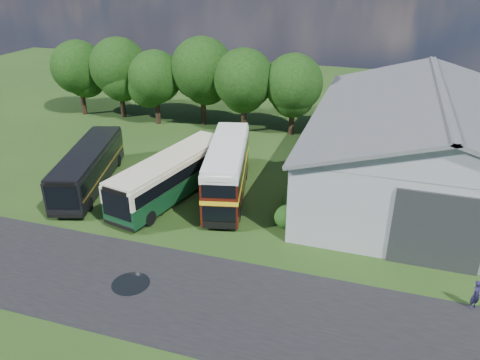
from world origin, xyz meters
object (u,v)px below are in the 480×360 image
(bus_green_single, at_px, (172,176))
(visitor_a, at_px, (476,295))
(bus_dark_single, at_px, (89,167))
(storage_shed, at_px, (432,137))
(bus_maroon_double, at_px, (227,172))

(bus_green_single, height_order, visitor_a, bus_green_single)
(bus_green_single, bearing_deg, bus_dark_single, -164.85)
(storage_shed, height_order, visitor_a, storage_shed)
(bus_dark_single, xyz_separation_m, visitor_a, (28.05, -6.60, -0.84))
(bus_maroon_double, height_order, visitor_a, bus_maroon_double)
(storage_shed, bearing_deg, visitor_a, -82.41)
(bus_maroon_double, relative_size, visitor_a, 6.15)
(bus_maroon_double, relative_size, bus_dark_single, 0.90)
(storage_shed, height_order, bus_dark_single, storage_shed)
(bus_dark_single, bearing_deg, storage_shed, 2.04)
(bus_dark_single, distance_m, visitor_a, 28.83)
(storage_shed, relative_size, bus_green_single, 1.98)
(bus_maroon_double, distance_m, bus_dark_single, 11.43)
(bus_green_single, distance_m, bus_maroon_double, 4.30)
(storage_shed, relative_size, bus_maroon_double, 2.32)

